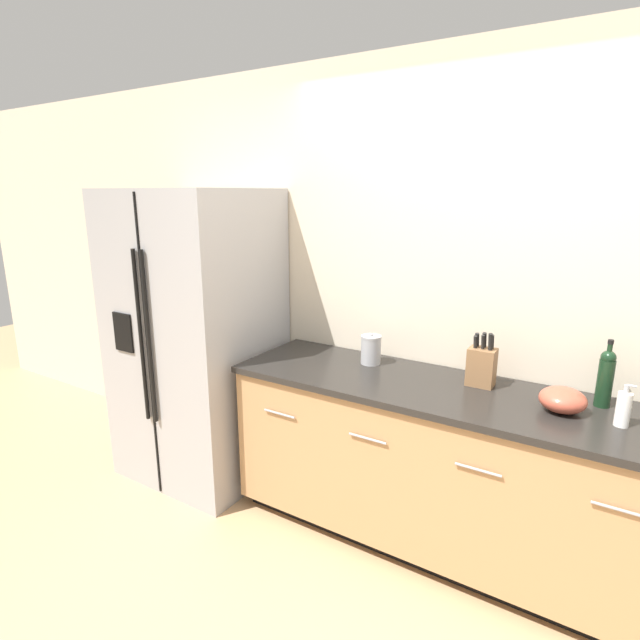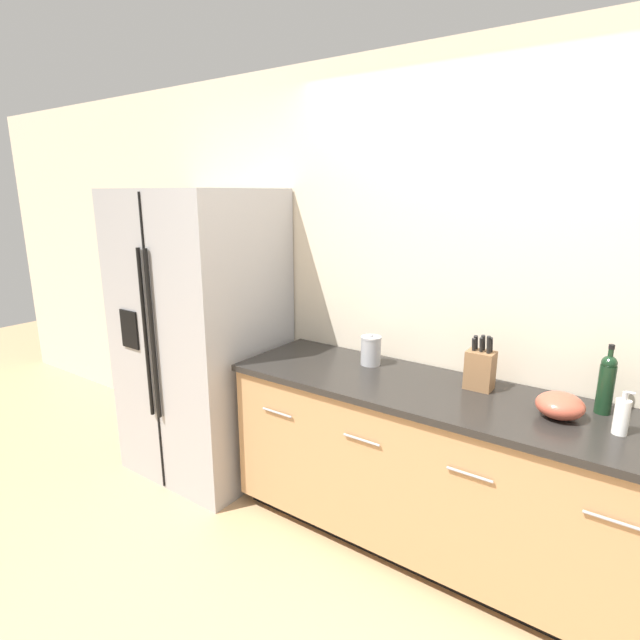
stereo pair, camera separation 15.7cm
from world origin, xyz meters
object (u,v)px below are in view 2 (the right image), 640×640
Objects in this scene: knife_block at (480,369)px; steel_canister at (371,350)px; wine_bottle at (606,383)px; refrigerator at (202,335)px; mixing_bowl at (560,405)px; soap_dispenser at (622,416)px.

steel_canister is (-0.62, 0.00, -0.02)m from knife_block.
knife_block is 0.90× the size of wine_bottle.
refrigerator reaches higher than knife_block.
refrigerator reaches higher than steel_canister.
wine_bottle is at bearing 46.96° from mixing_bowl.
wine_bottle is 1.75× the size of steel_canister.
refrigerator reaches higher than soap_dispenser.
soap_dispenser is 1.25m from steel_canister.
soap_dispenser is (2.41, 0.06, 0.05)m from refrigerator.
refrigerator is 2.34m from wine_bottle.
steel_canister is at bearing 172.93° from soap_dispenser.
soap_dispenser is at bearing -13.62° from knife_block.
refrigerator is 6.63× the size of knife_block.
refrigerator is at bearing -177.77° from mixing_bowl.
soap_dispenser is (0.08, -0.19, -0.06)m from wine_bottle.
refrigerator is 9.40× the size of mixing_bowl.
steel_canister is 1.02m from mixing_bowl.
knife_block is 1.42× the size of mixing_bowl.
steel_canister is at bearing 10.34° from refrigerator.
soap_dispenser is at bearing -6.59° from mixing_bowl.
knife_block is 0.64m from soap_dispenser.
mixing_bowl is (1.01, -0.13, -0.03)m from steel_canister.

